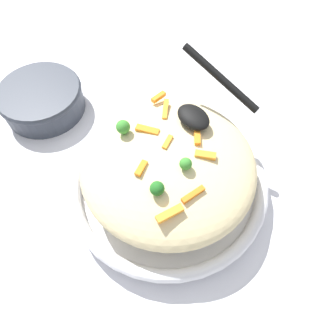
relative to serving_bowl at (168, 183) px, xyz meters
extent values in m
plane|color=silver|center=(0.00, 0.00, -0.02)|extent=(2.40, 2.40, 0.00)
cylinder|color=silver|center=(0.00, 0.00, -0.01)|extent=(0.30, 0.30, 0.03)
torus|color=silver|center=(0.00, 0.00, 0.01)|extent=(0.33, 0.33, 0.02)
torus|color=black|center=(0.00, 0.00, 0.01)|extent=(0.32, 0.32, 0.00)
ellipsoid|color=beige|center=(0.00, 0.00, 0.06)|extent=(0.27, 0.27, 0.08)
cube|color=orange|center=(0.00, -0.05, 0.10)|extent=(0.02, 0.03, 0.01)
cube|color=orange|center=(0.01, 0.05, 0.10)|extent=(0.03, 0.02, 0.01)
cube|color=orange|center=(-0.09, 0.06, 0.09)|extent=(0.01, 0.03, 0.01)
cube|color=orange|center=(0.07, -0.02, 0.09)|extent=(0.01, 0.04, 0.01)
cube|color=orange|center=(-0.01, 0.01, 0.10)|extent=(0.02, 0.03, 0.01)
cube|color=orange|center=(-0.06, 0.05, 0.09)|extent=(0.03, 0.03, 0.01)
cube|color=orange|center=(-0.05, 0.00, 0.10)|extent=(0.04, 0.03, 0.01)
cube|color=orange|center=(0.04, 0.04, 0.10)|extent=(0.03, 0.03, 0.01)
cube|color=orange|center=(0.07, -0.06, 0.09)|extent=(0.02, 0.04, 0.01)
cylinder|color=#377928|center=(0.04, 0.00, 0.10)|extent=(0.01, 0.01, 0.01)
sphere|color=#3D8E33|center=(0.04, 0.00, 0.11)|extent=(0.02, 0.02, 0.02)
cylinder|color=#377928|center=(-0.07, -0.03, 0.09)|extent=(0.01, 0.01, 0.01)
sphere|color=#3D8E33|center=(-0.07, -0.03, 0.11)|extent=(0.02, 0.02, 0.02)
cylinder|color=#205B1C|center=(0.04, -0.05, 0.09)|extent=(0.01, 0.01, 0.01)
sphere|color=#236B23|center=(0.04, -0.05, 0.10)|extent=(0.02, 0.02, 0.02)
ellipsoid|color=black|center=(-0.02, 0.06, 0.11)|extent=(0.06, 0.04, 0.02)
cylinder|color=black|center=(-0.03, 0.13, 0.13)|extent=(0.14, 0.04, 0.06)
cylinder|color=#333842|center=(-0.31, -0.07, 0.00)|extent=(0.16, 0.16, 0.05)
torus|color=#333842|center=(-0.31, -0.07, 0.02)|extent=(0.17, 0.17, 0.01)
camera|label=1|loc=(0.19, -0.16, 0.46)|focal=32.91mm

